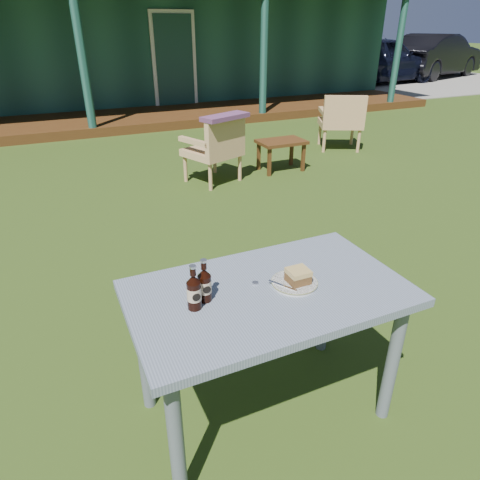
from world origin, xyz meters
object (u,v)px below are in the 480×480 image
cola_bottle_far (194,292)px  armchair_right (342,119)px  armchair_left (216,147)px  car_far (435,56)px  plate (294,283)px  cola_bottle_near (205,284)px  cafe_table (268,309)px  cake_slice (298,276)px  car_near (378,60)px  side_table (281,145)px

cola_bottle_far → armchair_right: bearing=47.2°
armchair_left → armchair_right: bearing=16.0°
car_far → plate: size_ratio=21.42×
plate → cola_bottle_near: size_ratio=1.07×
car_far → cola_bottle_near: bearing=113.2°
cafe_table → plate: size_ratio=5.88×
car_far → cake_slice: car_far is taller
car_near → cola_bottle_far: bearing=129.7°
car_far → cafe_table: (-12.30, -10.74, -0.10)m
cafe_table → plate: 0.16m
cola_bottle_far → armchair_right: cola_bottle_far is taller
car_far → cake_slice: bearing=114.3°
cafe_table → cola_bottle_far: 0.38m
armchair_left → side_table: 0.95m
cafe_table → cola_bottle_near: size_ratio=6.29×
plate → cake_slice: 0.04m
plate → cola_bottle_far: bearing=178.3°
cola_bottle_near → side_table: 4.11m
plate → side_table: 3.93m
cola_bottle_near → armchair_right: bearing=47.4°
car_near → armchair_left: car_near is taller
cola_bottle_near → side_table: cola_bottle_near is taller
cola_bottle_near → armchair_left: 3.56m
cake_slice → armchair_right: 5.13m
cake_slice → car_far: bearing=41.5°
cola_bottle_far → armchair_right: (3.67, 3.97, -0.34)m
armchair_left → side_table: size_ratio=1.30×
cola_bottle_far → car_near: bearing=46.6°
car_near → cake_slice: bearing=131.1°
car_far → cola_bottle_far: 16.58m
armchair_right → plate: bearing=-128.9°
car_far → armchair_left: bearing=106.3°
car_far → armchair_left: size_ratio=5.58×
plate → cola_bottle_near: cola_bottle_near is taller
cola_bottle_far → side_table: 4.17m
plate → cake_slice: bearing=-37.4°
cola_bottle_far → armchair_right: size_ratio=0.24×
cake_slice → armchair_right: armchair_right is taller
cafe_table → cola_bottle_near: (-0.28, 0.04, 0.18)m
car_far → cola_bottle_far: bearing=113.2°
cafe_table → plate: (0.12, -0.01, 0.11)m
plate → cola_bottle_near: (-0.40, 0.05, 0.07)m
armchair_right → side_table: size_ratio=1.37×
car_near → car_far: bearing=-86.2°
cola_bottle_near → cola_bottle_far: (-0.06, -0.03, 0.00)m
cake_slice → plate: bearing=142.6°
cola_bottle_near → cola_bottle_far: bearing=-148.7°
car_far → plate: (-12.18, -10.75, 0.01)m
cola_bottle_far → armchair_left: 3.62m
cola_bottle_near → plate: bearing=-6.9°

